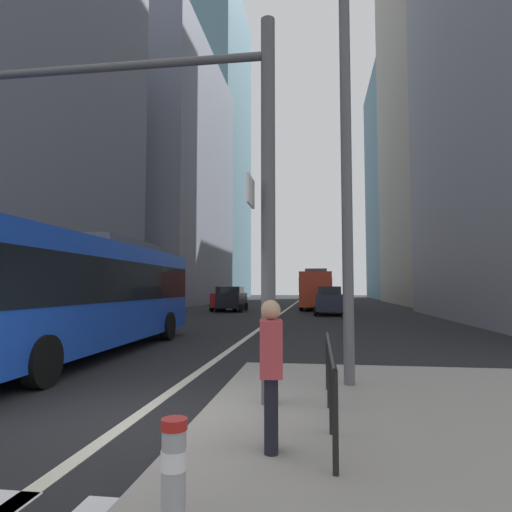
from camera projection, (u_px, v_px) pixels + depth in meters
name	position (u px, v px, depth m)	size (l,w,h in m)	color
ground_plane	(273.00, 319.00, 26.22)	(160.00, 160.00, 0.00)	black
lane_centre_line	(285.00, 310.00, 36.10)	(0.20, 80.00, 0.01)	beige
office_tower_left_mid	(158.00, 179.00, 52.46)	(13.28, 24.35, 29.50)	slate
office_tower_left_far	(212.00, 145.00, 79.74)	(10.62, 23.84, 54.89)	slate
office_tower_right_mid	(441.00, 64.00, 51.19)	(11.57, 22.32, 55.39)	gray
office_tower_right_far	(404.00, 187.00, 73.66)	(10.55, 20.01, 37.00)	slate
city_bus_blue_oncoming	(85.00, 289.00, 12.35)	(2.93, 11.96, 3.40)	blue
city_bus_red_receding	(317.00, 288.00, 39.37)	(2.87, 11.72, 3.40)	red
city_bus_red_distant	(319.00, 288.00, 57.90)	(2.84, 10.64, 3.40)	red
car_oncoming_mid	(227.00, 298.00, 35.46)	(2.14, 4.13, 1.94)	maroon
car_receding_near	(313.00, 295.00, 48.81)	(2.04, 4.30, 1.94)	#B2A899
car_receding_far	(330.00, 300.00, 30.22)	(2.15, 4.37, 1.94)	#232838
car_oncoming_far	(232.00, 299.00, 34.79)	(2.08, 4.24, 1.94)	black
traffic_signal_gantry	(133.00, 149.00, 7.19)	(6.57, 0.65, 6.00)	#515156
street_lamp_post	(345.00, 107.00, 8.30)	(5.50, 0.32, 8.00)	#56565B
bollard_left	(174.00, 467.00, 3.24)	(0.20, 0.20, 0.78)	#99999E
pedestrian_railing	(330.00, 366.00, 5.89)	(0.06, 3.56, 0.98)	black
pedestrian_waiting	(271.00, 367.00, 4.78)	(0.29, 0.41, 1.61)	black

